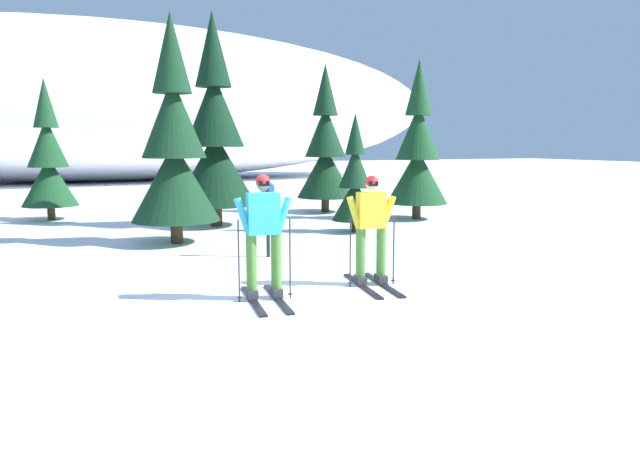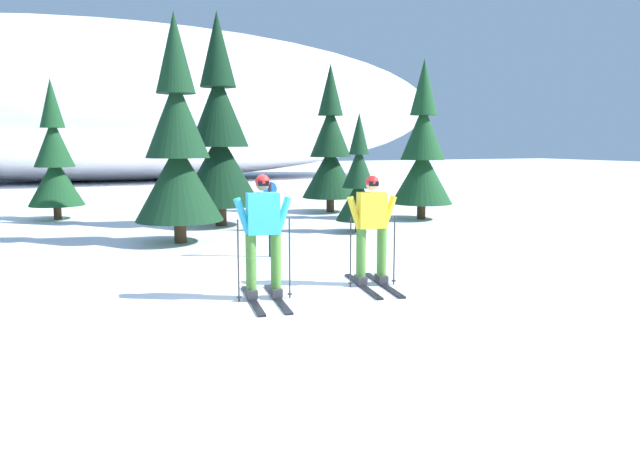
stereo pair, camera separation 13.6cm
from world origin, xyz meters
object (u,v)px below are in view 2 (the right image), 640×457
object	(u,v)px
skier_cyan_jacket	(263,234)
trail_marker_post	(270,214)
pine_tree_center_left	(178,148)
pine_tree_left	(55,161)
pine_tree_center	(219,138)
pine_tree_center_right	(359,183)
pine_tree_right	(330,151)
skier_yellow_jacket	(372,228)
pine_tree_far_right	(423,153)

from	to	relation	value
skier_cyan_jacket	trail_marker_post	xyz separation A→B (m)	(1.12, 3.07, -0.11)
pine_tree_center_left	trail_marker_post	xyz separation A→B (m)	(1.31, -2.38, -1.25)
pine_tree_left	pine_tree_center	xyz separation A→B (m)	(4.03, -3.19, 0.64)
pine_tree_center_left	pine_tree_center_right	xyz separation A→B (m)	(4.37, -0.04, -0.85)
pine_tree_center	pine_tree_left	bearing A→B (deg)	141.67
skier_cyan_jacket	pine_tree_center_left	size ratio (longest dim) A/B	0.36
pine_tree_center_right	pine_tree_right	distance (m)	4.56
trail_marker_post	skier_cyan_jacket	bearing A→B (deg)	-110.00
pine_tree_center	pine_tree_right	bearing A→B (deg)	24.72
skier_yellow_jacket	pine_tree_center	distance (m)	7.87
skier_cyan_jacket	pine_tree_left	bearing A→B (deg)	103.69
pine_tree_center_right	skier_yellow_jacket	bearing A→B (deg)	-114.46
pine_tree_far_right	trail_marker_post	bearing A→B (deg)	-146.15
skier_cyan_jacket	pine_tree_far_right	distance (m)	10.00
pine_tree_right	trail_marker_post	world-z (taller)	pine_tree_right
skier_yellow_jacket	pine_tree_right	xyz separation A→B (m)	(3.54, 9.58, 1.05)
pine_tree_right	pine_tree_center_right	bearing A→B (deg)	-104.98
pine_tree_center_right	trail_marker_post	size ratio (longest dim) A/B	2.00
pine_tree_center	skier_cyan_jacket	bearing A→B (deg)	-99.55
skier_yellow_jacket	skier_cyan_jacket	bearing A→B (deg)	-174.54
skier_cyan_jacket	pine_tree_left	size ratio (longest dim) A/B	0.44
skier_cyan_jacket	pine_tree_right	world-z (taller)	pine_tree_right
skier_cyan_jacket	trail_marker_post	world-z (taller)	skier_cyan_jacket
pine_tree_right	trail_marker_post	distance (m)	7.99
pine_tree_right	trail_marker_post	size ratio (longest dim) A/B	3.18
trail_marker_post	pine_tree_center_right	bearing A→B (deg)	37.25
pine_tree_center_right	pine_tree_left	bearing A→B (deg)	140.43
skier_cyan_jacket	pine_tree_center_left	xyz separation A→B (m)	(-0.19, 5.44, 1.14)
pine_tree_center_right	trail_marker_post	xyz separation A→B (m)	(-3.06, -2.33, -0.39)
pine_tree_left	pine_tree_far_right	xyz separation A→B (m)	(9.74, -4.05, 0.23)
skier_cyan_jacket	pine_tree_center_left	world-z (taller)	pine_tree_center_left
pine_tree_right	pine_tree_far_right	distance (m)	3.20
skier_cyan_jacket	pine_tree_far_right	size ratio (longest dim) A/B	0.39
pine_tree_far_right	trail_marker_post	world-z (taller)	pine_tree_far_right
pine_tree_center_left	pine_tree_center	world-z (taller)	pine_tree_center
pine_tree_center_left	skier_yellow_jacket	bearing A→B (deg)	-69.25
skier_yellow_jacket	pine_tree_left	xyz separation A→B (m)	(-4.51, 10.91, 0.78)
pine_tree_left	pine_tree_center_left	xyz separation A→B (m)	(2.51, -5.64, 0.40)
skier_yellow_jacket	pine_tree_center_right	distance (m)	5.75
pine_tree_left	pine_tree_center_right	world-z (taller)	pine_tree_left
skier_cyan_jacket	skier_yellow_jacket	distance (m)	1.81
skier_yellow_jacket	trail_marker_post	xyz separation A→B (m)	(-0.69, 2.90, -0.06)
pine_tree_far_right	pine_tree_right	bearing A→B (deg)	121.90
pine_tree_left	trail_marker_post	world-z (taller)	pine_tree_left
pine_tree_center_left	trail_marker_post	distance (m)	2.99
skier_yellow_jacket	pine_tree_center_left	world-z (taller)	pine_tree_center_left
pine_tree_left	pine_tree_far_right	world-z (taller)	pine_tree_far_right
skier_cyan_jacket	pine_tree_right	xyz separation A→B (m)	(5.35, 9.75, 1.01)
skier_cyan_jacket	pine_tree_center_left	distance (m)	5.57
pine_tree_left	pine_tree_center	world-z (taller)	pine_tree_center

